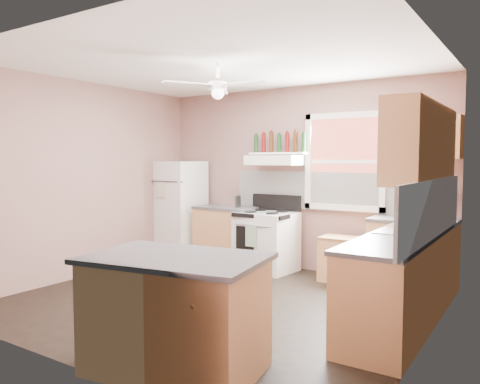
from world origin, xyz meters
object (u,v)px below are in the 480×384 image
Objects in this scene: island at (176,316)px; cart at (343,260)px; toaster at (230,201)px; stove at (266,241)px; refrigerator at (180,210)px.

cart is at bearing 78.49° from island.
toaster is 0.86m from stove.
stove is (1.64, 0.01, -0.37)m from refrigerator.
island is (1.71, -3.25, -0.56)m from toaster.
refrigerator is at bearing -173.95° from stove.
stove is at bearing 4.48° from refrigerator.
stove is 3.40m from island.
island is (1.06, -3.23, 0.00)m from stove.
refrigerator is at bearing 177.99° from cart.
cart is at bearing 6.03° from stove.
toaster is 3.72m from island.
cart is 0.47× the size of island.
island is at bearing -62.11° from toaster.
stove is 1.45× the size of cart.
toaster reaches higher than island.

